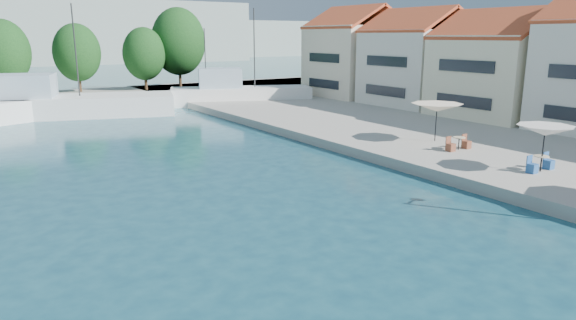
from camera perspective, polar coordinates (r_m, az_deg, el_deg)
quay_right at (r=42.83m, az=23.76°, el=3.40°), size 32.00×92.00×0.60m
quay_far at (r=60.54m, az=-27.84°, el=5.67°), size 90.00×16.00×0.60m
hill_east at (r=181.01m, az=-16.38°, el=12.79°), size 140.00×40.00×12.00m
building_04 at (r=45.66m, az=22.57°, el=10.06°), size 9.00×8.80×9.20m
building_05 at (r=51.30m, az=14.19°, el=11.23°), size 8.40×8.80×9.70m
building_06 at (r=57.79m, az=7.53°, el=11.98°), size 9.00×8.80×10.20m
trawler_03 at (r=50.55m, az=-24.94°, el=5.57°), size 20.94×11.18×10.20m
trawler_04 at (r=54.54m, az=-5.61°, el=7.28°), size 14.81×8.93×10.20m
tree_05 at (r=62.90m, az=-29.12°, el=10.40°), size 5.55×5.55×8.22m
tree_06 at (r=65.48m, az=-22.41°, el=10.97°), size 5.33×5.33×7.89m
tree_07 at (r=65.49m, az=-15.70°, el=11.28°), size 5.06×5.06×7.49m
tree_08 at (r=67.59m, az=-12.08°, el=12.74°), size 6.71×6.71×9.94m
umbrella_white at (r=27.60m, az=26.67°, el=2.95°), size 2.67×2.67×2.29m
umbrella_cream at (r=33.30m, az=16.22°, el=5.63°), size 3.19×3.19×2.39m
cafe_table_02 at (r=28.03m, az=26.26°, el=-0.53°), size 1.82×0.70×0.76m
cafe_table_03 at (r=31.41m, az=18.43°, el=1.59°), size 1.82×0.70×0.76m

